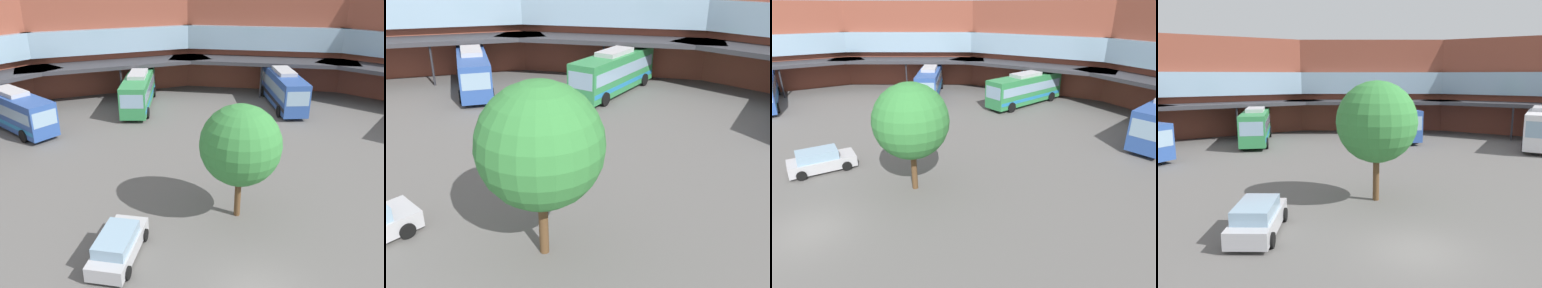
{
  "view_description": "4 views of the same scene",
  "coord_description": "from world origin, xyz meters",
  "views": [
    {
      "loc": [
        -4.06,
        -12.63,
        13.14
      ],
      "look_at": [
        -1.52,
        13.64,
        1.46
      ],
      "focal_mm": 36.69,
      "sensor_mm": 36.0,
      "label": 1
    },
    {
      "loc": [
        7.54,
        -4.12,
        10.14
      ],
      "look_at": [
        -0.35,
        10.62,
        2.74
      ],
      "focal_mm": 38.05,
      "sensor_mm": 36.0,
      "label": 2
    },
    {
      "loc": [
        15.19,
        -4.11,
        10.65
      ],
      "look_at": [
        0.44,
        10.83,
        1.7
      ],
      "focal_mm": 30.36,
      "sensor_mm": 36.0,
      "label": 3
    },
    {
      "loc": [
        -6.28,
        -13.13,
        7.02
      ],
      "look_at": [
        -0.18,
        9.95,
        2.65
      ],
      "focal_mm": 35.35,
      "sensor_mm": 36.0,
      "label": 4
    }
  ],
  "objects": [
    {
      "name": "bus_0",
      "position": [
        9.24,
        26.18,
        1.95
      ],
      "size": [
        3.01,
        10.5,
        3.86
      ],
      "rotation": [
        0.0,
        0.0,
        4.68
      ],
      "color": "#2D519E",
      "rests_on": "ground"
    },
    {
      "name": "bus_2",
      "position": [
        21.42,
        17.66,
        2.01
      ],
      "size": [
        9.41,
        9.79,
        3.97
      ],
      "rotation": [
        0.0,
        0.0,
        3.96
      ],
      "color": "white",
      "rests_on": "ground"
    },
    {
      "name": "ground_plane",
      "position": [
        0.0,
        0.0,
        0.0
      ],
      "size": [
        123.55,
        123.55,
        0.0
      ],
      "primitive_type": "plane",
      "color": "#605E5B"
    },
    {
      "name": "parked_car",
      "position": [
        -6.18,
        3.34,
        0.74
      ],
      "size": [
        2.91,
        4.72,
        1.53
      ],
      "rotation": [
        0.0,
        0.0,
        1.3
      ],
      "color": "#B7B7BC",
      "rests_on": "ground"
    },
    {
      "name": "plaza_tree",
      "position": [
        0.42,
        6.45,
        4.47
      ],
      "size": [
        4.53,
        4.53,
        6.75
      ],
      "color": "brown",
      "rests_on": "ground"
    },
    {
      "name": "station_building",
      "position": [
        0.0,
        23.91,
        5.69
      ],
      "size": [
        82.21,
        42.84,
        11.32
      ],
      "color": "brown",
      "rests_on": "ground"
    },
    {
      "name": "bus_3",
      "position": [
        -5.77,
        27.15,
        1.86
      ],
      "size": [
        3.51,
        10.53,
        3.67
      ],
      "rotation": [
        0.0,
        0.0,
        4.62
      ],
      "color": "#338C4C",
      "rests_on": "ground"
    }
  ]
}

